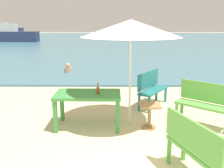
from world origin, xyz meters
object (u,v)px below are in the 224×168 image
beer_bottle_amber (98,90)px  boat_tanker (5,30)px  bench_green_right (205,101)px  boat_barge (138,33)px  patio_umbrella (131,28)px  side_table_wood (149,113)px  boat_ferry (13,35)px  swimmer_person (68,69)px  bench_green_left (196,147)px  picnic_table_green (88,98)px  bench_teal_center (151,87)px

beer_bottle_amber → boat_tanker: 46.34m
bench_green_right → boat_barge: size_ratio=0.30×
boat_barge → patio_umbrella: bearing=-95.4°
side_table_wood → boat_ferry: (-12.75, 24.83, 0.47)m
side_table_wood → boat_ferry: 27.92m
beer_bottle_amber → boat_ferry: (-11.64, 24.83, -0.03)m
boat_tanker → swimmer_person: bearing=-63.2°
patio_umbrella → bench_green_left: bearing=-69.0°
picnic_table_green → boat_ferry: size_ratio=0.24×
bench_green_right → beer_bottle_amber: bearing=-174.8°
bench_green_right → boat_ferry: size_ratio=0.20×
side_table_wood → swimmer_person: (-2.83, 5.97, -0.11)m
bench_teal_center → boat_ferry: boat_ferry is taller
picnic_table_green → bench_green_left: (1.71, -1.97, -0.11)m
side_table_wood → bench_green_left: size_ratio=0.43×
boat_ferry → beer_bottle_amber: bearing=-64.9°
patio_umbrella → swimmer_person: bearing=112.7°
boat_tanker → boat_barge: bearing=-5.4°
bench_green_right → swimmer_person: bearing=125.3°
patio_umbrella → boat_tanker: 46.48m
beer_bottle_amber → boat_barge: bearing=83.6°
picnic_table_green → bench_green_left: bearing=-49.0°
swimmer_person → boat_barge: (6.17, 33.61, 0.35)m
bench_teal_center → bench_green_left: size_ratio=0.96×
beer_bottle_amber → bench_green_left: size_ratio=0.21×
bench_teal_center → boat_barge: boat_barge is taller
bench_teal_center → beer_bottle_amber: bearing=-131.8°
picnic_table_green → bench_teal_center: bench_teal_center is taller
swimmer_person → boat_tanker: 40.23m
bench_green_left → boat_tanker: (-21.38, 43.76, 0.37)m
beer_bottle_amber → side_table_wood: 1.21m
patio_umbrella → side_table_wood: (0.42, -0.20, -1.76)m
picnic_table_green → bench_green_right: size_ratio=1.21×
patio_umbrella → bench_teal_center: (0.66, 1.31, -1.58)m
beer_bottle_amber → picnic_table_green: bearing=163.1°
boat_barge → swimmer_person: bearing=-100.4°
swimmer_person → boat_barge: size_ratio=0.11×
beer_bottle_amber → bench_teal_center: beer_bottle_amber is taller
boat_tanker → patio_umbrella: bearing=-63.7°
bench_teal_center → boat_barge: bearing=85.4°
patio_umbrella → bench_green_right: size_ratio=1.99×
swimmer_person → boat_ferry: bearing=117.7°
bench_green_right → boat_barge: bearing=87.0°
picnic_table_green → patio_umbrella: patio_umbrella is taller
bench_teal_center → bench_green_left: 3.41m
bench_teal_center → bench_green_right: (1.00, -1.29, 0.00)m
picnic_table_green → boat_ferry: boat_ferry is taller
bench_green_left → boat_ferry: bearing=116.2°
bench_green_left → swimmer_person: size_ratio=3.05×
patio_umbrella → bench_green_left: size_ratio=1.84×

